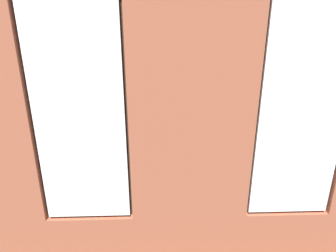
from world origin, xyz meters
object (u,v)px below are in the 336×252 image
Objects in this scene: media_console at (32,151)px; potted_plant_corner_near_left at (265,105)px; remote_gray at (169,133)px; candle_jar at (152,133)px; table_plant_small at (133,133)px; papasan_chair at (149,116)px; potted_plant_foreground_right at (76,111)px; potted_plant_mid_room_small at (208,140)px; tv_flatscreen at (27,121)px; couch_left at (292,143)px; coffee_table at (152,137)px; potted_plant_beside_window_right at (21,193)px; potted_plant_between_couches at (248,176)px; cup_ceramic at (145,132)px; couch_by_window at (148,208)px; potted_plant_near_tv at (37,150)px.

potted_plant_corner_near_left is (-5.87, -2.23, 0.41)m from media_console.
potted_plant_corner_near_left is at bearing 78.98° from remote_gray.
table_plant_small reaches higher than candle_jar.
papasan_chair is 2.13m from potted_plant_foreground_right.
potted_plant_mid_room_small is (-0.92, 0.14, -0.14)m from remote_gray.
candle_jar is 0.43m from remote_gray.
tv_flatscreen reaches higher than potted_plant_corner_near_left.
potted_plant_foreground_right reaches higher than potted_plant_mid_room_small.
papasan_chair is (3.31, -1.88, 0.13)m from couch_left.
coffee_table is 1.57× the size of potted_plant_foreground_right.
couch_left is at bearing -153.24° from potted_plant_beside_window_right.
potted_plant_between_couches reaches higher than potted_plant_foreground_right.
media_console is (2.38, 0.52, -0.22)m from cup_ceramic.
cup_ceramic is 0.59× the size of remote_gray.
papasan_chair is (-2.42, -2.01, 0.18)m from media_console.
candle_jar is 2.63m from tv_flatscreen.
potted_plant_foreground_right is at bearing -38.25° from coffee_table.
candle_jar and media_console have the same top height.
couch_by_window reaches higher than cup_ceramic.
candle_jar is at bearing -163.01° from table_plant_small.
potted_plant_between_couches is (-0.96, 2.71, 0.32)m from remote_gray.
potted_plant_between_couches is (1.81, 2.28, 0.45)m from couch_left.
potted_plant_near_tv is at bearing -74.30° from potted_plant_beside_window_right.
table_plant_small is at bearing 43.84° from cup_ceramic.
candle_jar is at bearing -171.02° from media_console.
potted_plant_foreground_right is at bearing -26.34° from potted_plant_mid_room_small.
cup_ceramic is at bearing -167.78° from media_console.
potted_plant_foreground_right reaches higher than remote_gray.
potted_plant_beside_window_right is 4.51m from potted_plant_foreground_right.
couch_left is 19.89× the size of cup_ceramic.
potted_plant_corner_near_left is (-0.15, -2.09, 0.35)m from couch_left.
potted_plant_mid_room_small is at bearing -173.84° from media_console.
potted_plant_between_couches is 1.31× the size of potted_plant_corner_near_left.
couch_by_window is 1.63× the size of tv_flatscreen.
potted_plant_between_couches is at bearing 120.08° from cup_ceramic.
potted_plant_beside_window_right is at bearing 2.54° from potted_plant_between_couches.
couch_left is 4.01× the size of potted_plant_mid_room_small.
couch_by_window is 3.93m from couch_left.
couch_by_window is 2.59m from coffee_table.
potted_plant_mid_room_small is (-1.31, -0.01, -0.18)m from candle_jar.
papasan_chair is at bearing -99.62° from table_plant_small.
potted_plant_mid_room_small is 0.54× the size of potted_plant_foreground_right.
remote_gray is 3.05m from tv_flatscreen.
candle_jar is 0.09× the size of potted_plant_corner_near_left.
papasan_chair is at bearing -140.29° from tv_flatscreen.
potted_plant_foreground_right is at bearing -38.79° from cup_ceramic.
cup_ceramic is at bearing -117.33° from potted_plant_beside_window_right.
potted_plant_mid_room_small is at bearing -175.24° from table_plant_small.
remote_gray reaches higher than coffee_table.
remote_gray is at bearing -98.27° from couch_by_window.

